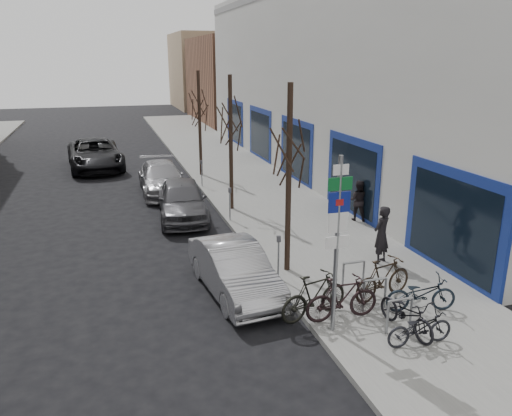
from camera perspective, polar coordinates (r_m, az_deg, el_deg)
ground at (r=11.24m, az=-2.89°, el=-16.22°), size 120.00×120.00×0.00m
sidewalk_east at (r=21.19m, az=2.20°, el=0.23°), size 5.00×70.00×0.15m
commercial_building at (r=31.69m, az=20.92°, el=13.74°), size 20.00×32.00×10.00m
brick_building_far at (r=51.50m, az=0.12°, el=14.47°), size 12.00×14.00×8.00m
tan_building_far at (r=66.07m, az=-3.45°, el=15.40°), size 13.00×12.00×9.00m
highway_sign_pole at (r=10.89m, az=9.28°, el=-3.08°), size 0.55×0.10×4.20m
bike_rack at (r=12.71m, az=13.41°, el=-9.13°), size 0.66×2.26×0.83m
tree_near at (r=13.70m, az=3.85°, el=8.31°), size 1.80×1.80×5.50m
tree_mid at (r=19.86m, az=-2.95°, el=10.97°), size 1.80×1.80×5.50m
tree_far at (r=26.18m, az=-6.55°, el=12.30°), size 1.80×1.80×5.50m
meter_front at (r=13.93m, az=2.59°, el=-5.14°), size 0.10×0.08×1.27m
meter_mid at (r=18.92m, az=-3.01°, el=0.83°), size 0.10×0.08×1.27m
meter_back at (r=24.13m, az=-6.23°, el=4.27°), size 0.10×0.08×1.27m
bike_near_left at (r=11.92m, az=16.87°, el=-11.14°), size 0.76×1.79×1.06m
bike_near_right at (r=12.07m, az=9.82°, el=-10.09°), size 1.85×0.57×1.12m
bike_mid_curb at (r=12.93m, az=18.37°, el=-8.98°), size 1.81×0.89×1.06m
bike_mid_inner at (r=12.05m, az=6.67°, el=-9.88°), size 2.00×1.04×1.16m
bike_far_curb at (r=11.54m, az=18.24°, el=-12.59°), size 1.55×0.51×0.94m
bike_far_inner at (r=13.27m, az=14.34°, el=-7.78°), size 1.95×0.99×1.13m
parked_car_front at (r=13.46m, az=-2.47°, el=-7.03°), size 1.85×4.27×1.37m
parked_car_mid at (r=19.78m, az=-8.43°, el=0.94°), size 2.23×4.67×1.54m
parked_car_back at (r=23.78m, az=-10.70°, el=3.38°), size 2.06×4.92×1.42m
lane_car at (r=29.98m, az=-17.91°, el=5.88°), size 3.29×6.30×1.69m
pedestrian_near at (r=15.41m, az=14.14°, el=-2.98°), size 0.77×0.68×1.77m
pedestrian_far at (r=19.28m, az=11.59°, el=0.88°), size 0.70×0.67×1.58m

